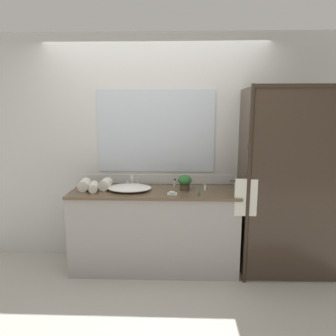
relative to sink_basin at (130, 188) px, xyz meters
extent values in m
plane|color=#B7B2A8|center=(0.26, 0.01, -0.93)|extent=(8.00, 8.00, 0.00)
cube|color=silver|center=(0.26, 0.35, 0.37)|extent=(4.40, 0.05, 2.60)
cube|color=silver|center=(0.26, 0.33, 0.02)|extent=(1.80, 0.01, 0.11)
cube|color=silver|center=(0.26, 0.32, 0.59)|extent=(1.34, 0.01, 0.93)
cube|color=#9E9993|center=(0.26, 0.02, -0.50)|extent=(1.80, 0.56, 0.87)
cube|color=brown|center=(0.26, 0.01, -0.05)|extent=(1.80, 0.58, 0.03)
cylinder|color=#2D2319|center=(1.21, -0.26, 0.07)|extent=(0.04, 0.04, 2.00)
cube|color=#2D2319|center=(1.71, -0.26, 1.05)|extent=(1.00, 0.04, 0.04)
cube|color=#382B21|center=(1.71, -0.26, 0.07)|extent=(0.96, 0.01, 1.96)
cube|color=#382B21|center=(1.21, 0.02, 0.07)|extent=(0.01, 0.57, 1.96)
cylinder|color=#2D2319|center=(1.19, -0.25, 0.14)|extent=(0.32, 0.02, 0.02)
cube|color=silver|center=(1.19, -0.25, -0.02)|extent=(0.22, 0.04, 0.37)
ellipsoid|color=white|center=(0.00, 0.00, 0.00)|extent=(0.47, 0.35, 0.06)
cube|color=silver|center=(0.00, 0.21, -0.02)|extent=(0.17, 0.04, 0.02)
cylinder|color=silver|center=(0.00, 0.21, 0.04)|extent=(0.02, 0.02, 0.11)
cylinder|color=silver|center=(0.00, 0.15, 0.10)|extent=(0.02, 0.10, 0.02)
cylinder|color=silver|center=(-0.06, 0.21, 0.01)|extent=(0.02, 0.02, 0.04)
cylinder|color=silver|center=(0.06, 0.21, 0.01)|extent=(0.02, 0.02, 0.04)
cylinder|color=#473828|center=(0.60, 0.05, 0.00)|extent=(0.11, 0.11, 0.06)
ellipsoid|color=#2A6430|center=(0.60, 0.05, 0.08)|extent=(0.15, 0.15, 0.11)
cube|color=silver|center=(0.46, -0.14, -0.02)|extent=(0.10, 0.07, 0.01)
ellipsoid|color=silver|center=(0.46, -0.14, -0.01)|extent=(0.07, 0.04, 0.02)
cylinder|color=white|center=(0.82, 0.02, 0.00)|extent=(0.03, 0.03, 0.06)
cylinder|color=#9E895B|center=(0.82, 0.02, 0.04)|extent=(0.02, 0.02, 0.02)
cylinder|color=#4C7056|center=(0.73, -0.18, 0.00)|extent=(0.03, 0.03, 0.06)
cylinder|color=#2D6638|center=(0.73, -0.18, 0.04)|extent=(0.02, 0.02, 0.01)
cylinder|color=silver|center=(0.48, 0.17, 0.01)|extent=(0.03, 0.03, 0.08)
cylinder|color=black|center=(0.48, 0.17, 0.06)|extent=(0.02, 0.02, 0.02)
cylinder|color=silver|center=(-0.50, 0.01, 0.03)|extent=(0.14, 0.22, 0.12)
cylinder|color=silver|center=(-0.39, -0.03, 0.02)|extent=(0.13, 0.24, 0.09)
cylinder|color=silver|center=(-0.28, 0.05, 0.03)|extent=(0.12, 0.20, 0.11)
camera|label=1|loc=(0.53, -3.24, 0.83)|focal=33.20mm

